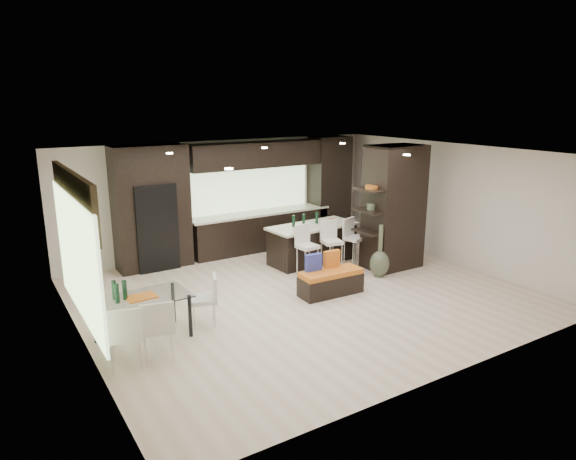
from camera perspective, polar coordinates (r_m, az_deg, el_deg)
ground at (r=9.94m, az=1.85°, el=-7.17°), size 8.00×8.00×0.00m
back_wall at (r=12.51m, az=-7.07°, el=3.70°), size 8.00×0.02×2.70m
left_wall at (r=8.09m, az=-22.38°, el=-3.28°), size 0.02×7.00×2.70m
right_wall at (r=12.17m, az=17.78°, el=2.81°), size 0.02×7.00×2.70m
ceiling at (r=9.29m, az=1.98°, el=8.51°), size 8.00×7.00×0.02m
window_left at (r=8.28m, az=-22.35°, el=-2.87°), size 0.04×3.20×1.90m
window_back at (r=12.70m, az=-4.56°, el=4.84°), size 3.40×0.04×1.20m
stone_accent at (r=8.08m, az=-22.75°, el=3.27°), size 0.08×3.00×0.80m
ceiling_spots at (r=9.50m, az=1.13°, el=8.52°), size 4.00×3.00×0.02m
back_cabinetry at (r=12.44m, az=-4.33°, el=3.71°), size 6.80×0.68×2.70m
refrigerator at (r=11.59m, az=-14.73°, el=0.44°), size 0.90×0.68×1.90m
partition_column at (r=11.43m, az=11.68°, el=2.48°), size 1.20×0.80×2.70m
kitchen_island at (r=11.77m, az=2.71°, el=-1.50°), size 2.12×1.03×0.86m
stool_left at (r=10.84m, az=2.17°, el=-2.85°), size 0.42×0.42×0.88m
stool_mid at (r=11.19m, az=4.87°, el=-2.31°), size 0.46×0.46×0.89m
stool_right at (r=11.58m, az=7.37°, el=-1.86°), size 0.47×0.47×0.87m
bench at (r=9.90m, az=4.76°, el=-5.82°), size 1.26×0.52×0.48m
floor_vase at (r=10.91m, az=10.20°, el=-2.30°), size 0.53×0.53×1.12m
dining_table at (r=8.37m, az=-15.82°, el=-9.46°), size 1.49×0.90×0.69m
chair_near at (r=7.70m, az=-14.30°, el=-10.81°), size 0.57×0.57×0.87m
chair_far at (r=7.59m, az=-17.59°, el=-11.40°), size 0.58×0.58×0.88m
chair_end at (r=8.65m, az=-9.34°, el=-7.97°), size 0.55×0.55×0.78m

